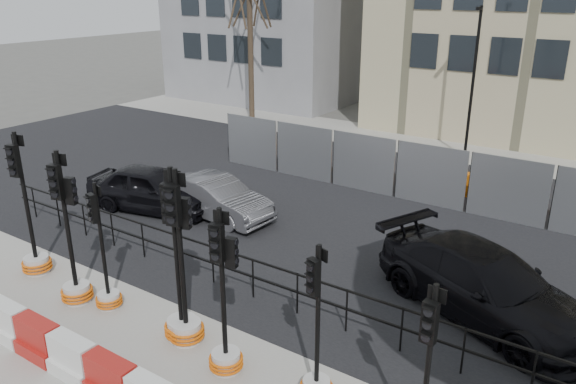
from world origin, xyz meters
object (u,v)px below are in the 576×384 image
Objects in this scene: traffic_signal_d at (180,301)px; car_c at (484,284)px; car_a at (153,189)px; traffic_signal_a at (33,246)px.

traffic_signal_d is 6.40m from car_c.
traffic_signal_a is at bearing 175.84° from car_a.
car_a is (-0.68, 4.55, -0.03)m from traffic_signal_a.
traffic_signal_a reaches higher than car_a.
traffic_signal_a is 0.99× the size of traffic_signal_d.
traffic_signal_a is at bearing 160.67° from traffic_signal_d.
traffic_signal_a is at bearing 137.30° from car_c.
car_a is at bearing 121.65° from traffic_signal_d.
traffic_signal_a is 10.62m from car_c.
traffic_signal_a is 0.65× the size of car_c.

